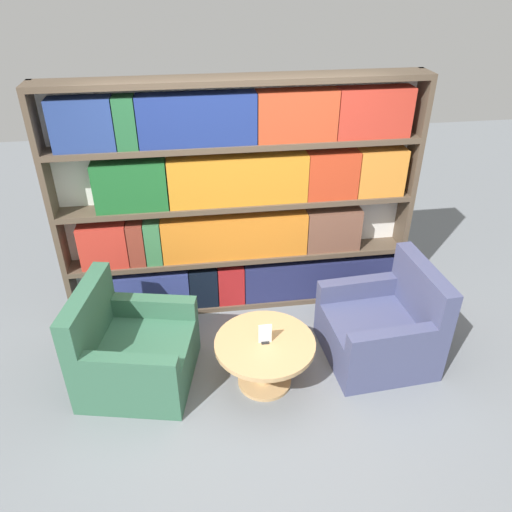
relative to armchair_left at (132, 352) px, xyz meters
name	(u,v)px	position (x,y,z in m)	size (l,w,h in m)	color
ground_plane	(259,397)	(1.01, -0.36, -0.29)	(14.00, 14.00, 0.00)	slate
bookshelf	(241,204)	(1.03, 0.97, 0.83)	(3.32, 0.30, 2.26)	silver
armchair_left	(132,352)	(0.00, 0.00, 0.00)	(1.03, 1.03, 0.89)	#336047
armchair_right	(383,329)	(2.16, -0.01, 0.00)	(0.92, 0.92, 0.89)	#42476B
coffee_table	(265,354)	(1.08, -0.20, 0.03)	(0.82, 0.82, 0.44)	tan
table_sign	(265,335)	(1.08, -0.20, 0.23)	(0.11, 0.06, 0.17)	black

